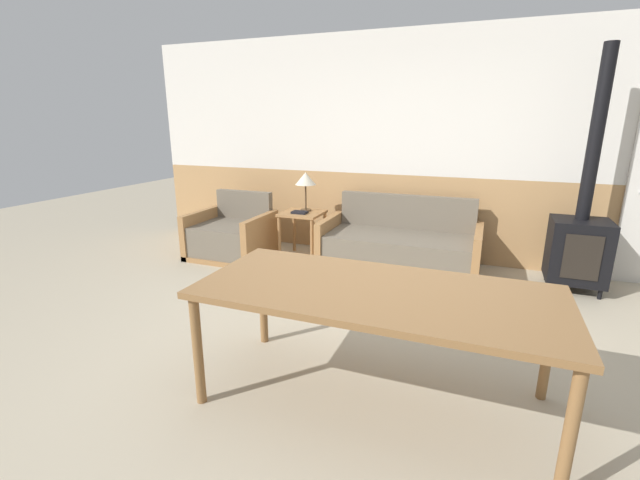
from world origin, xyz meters
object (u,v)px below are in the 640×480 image
couch (399,249)px  table_lamp (306,180)px  wood_stove (580,236)px  armchair (232,237)px  side_table (302,221)px  dining_table (376,299)px

couch → table_lamp: table_lamp is taller
table_lamp → wood_stove: 3.03m
armchair → couch: bearing=5.4°
side_table → table_lamp: (0.01, 0.09, 0.50)m
dining_table → armchair: bearing=137.8°
side_table → table_lamp: table_lamp is taller
side_table → table_lamp: 0.51m
couch → wood_stove: size_ratio=0.75×
wood_stove → dining_table: bearing=-120.0°
couch → side_table: 1.24m
couch → side_table: (-1.22, 0.02, 0.22)m
side_table → wood_stove: wood_stove is taller
side_table → couch: bearing=-0.9°
table_lamp → armchair: bearing=-156.8°
table_lamp → wood_stove: (3.00, -0.04, -0.40)m
couch → side_table: size_ratio=3.02×
couch → wood_stove: 1.82m
armchair → table_lamp: size_ratio=1.96×
couch → wood_stove: bearing=2.0°
wood_stove → table_lamp: bearing=179.2°
table_lamp → dining_table: (1.55, -2.56, -0.29)m
armchair → side_table: armchair is taller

